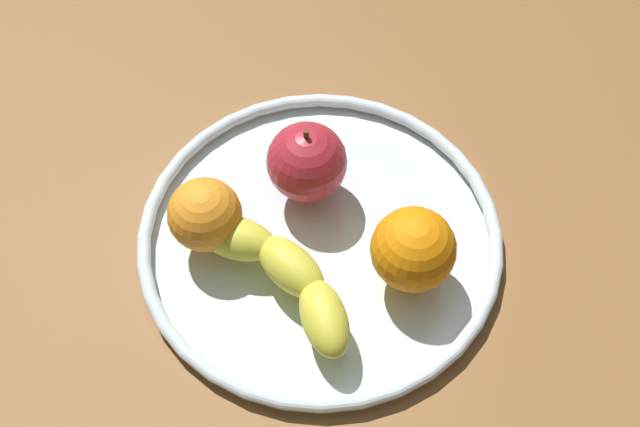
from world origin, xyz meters
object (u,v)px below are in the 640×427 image
object	(u,v)px
orange_back_right	(205,215)
orange_center	(413,249)
apple	(307,162)
banana	(279,272)
fruit_bowl	(320,237)

from	to	relation	value
orange_back_right	orange_center	bearing A→B (deg)	-147.06
apple	orange_center	world-z (taller)	apple
apple	orange_back_right	distance (cm)	9.81
orange_back_right	apple	bearing A→B (deg)	-104.05
banana	orange_back_right	xyz separation A→B (cm)	(7.67, 1.06, 1.31)
orange_back_right	banana	bearing A→B (deg)	-172.10
fruit_bowl	orange_center	distance (cm)	9.39
orange_center	fruit_bowl	bearing A→B (deg)	18.26
banana	apple	world-z (taller)	apple
orange_center	banana	bearing A→B (deg)	50.58
banana	orange_center	distance (cm)	10.94
fruit_bowl	orange_center	xyz separation A→B (cm)	(-7.90, -2.61, 4.36)
banana	orange_back_right	bearing A→B (deg)	8.41
banana	orange_center	bearing A→B (deg)	-128.91
fruit_bowl	banana	distance (cm)	6.43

